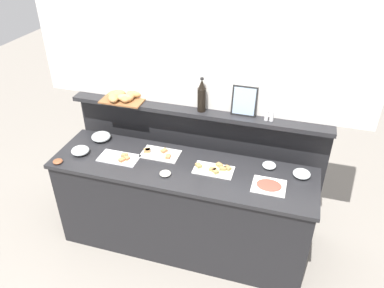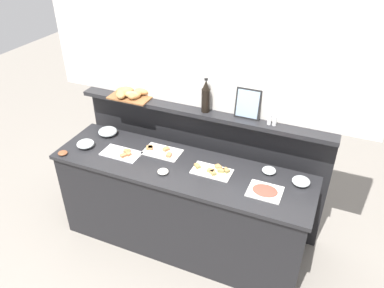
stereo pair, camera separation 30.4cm
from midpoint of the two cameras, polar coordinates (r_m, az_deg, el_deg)
name	(u,v)px [view 1 (the left image)]	position (r m, az deg, el deg)	size (l,w,h in m)	color
ground_plane	(199,204)	(4.27, -0.94, -9.11)	(12.00, 12.00, 0.00)	gray
buffet_counter	(182,208)	(3.54, -3.97, -9.64)	(2.30, 0.65, 0.93)	black
back_ledge_unit	(197,160)	(3.78, -1.49, -2.54)	(2.42, 0.22, 1.27)	black
upper_wall_panel	(199,33)	(3.24, -1.68, 16.35)	(3.02, 0.08, 1.33)	white
sandwich_platter_front	(120,158)	(3.42, -13.34, -2.14)	(0.36, 0.19, 0.04)	white
sandwich_platter_side	(214,169)	(3.19, 0.69, -3.93)	(0.33, 0.19, 0.04)	white
sandwich_platter_rear	(159,153)	(3.41, -7.48, -1.51)	(0.34, 0.21, 0.04)	white
cold_cuts_platter	(269,186)	(3.05, 8.75, -6.34)	(0.27, 0.22, 0.02)	white
glass_bowl_large	(80,151)	(3.58, -18.88, -1.06)	(0.16, 0.16, 0.06)	silver
glass_bowl_medium	(302,174)	(3.20, 13.64, -4.52)	(0.14, 0.14, 0.06)	silver
glass_bowl_small	(269,165)	(3.25, 8.98, -3.31)	(0.12, 0.12, 0.05)	silver
glass_bowl_extra	(101,137)	(3.72, -15.85, 0.97)	(0.18, 0.18, 0.07)	silver
condiment_bowl_cream	(165,173)	(3.15, -6.83, -4.53)	(0.09, 0.09, 0.03)	silver
condiment_bowl_red	(58,161)	(3.53, -21.97, -2.53)	(0.09, 0.09, 0.03)	brown
wine_bottle_dark	(202,96)	(3.33, -1.15, 7.15)	(0.08, 0.08, 0.32)	black
salt_shaker	(267,116)	(3.26, 8.58, 4.18)	(0.03, 0.03, 0.09)	white
pepper_shaker	(272,116)	(3.25, 9.35, 4.07)	(0.03, 0.03, 0.09)	white
bread_basket	(123,96)	(3.66, -12.76, 6.98)	(0.40, 0.31, 0.08)	brown
framed_picture	(244,101)	(3.28, 5.27, 6.39)	(0.22, 0.06, 0.27)	black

